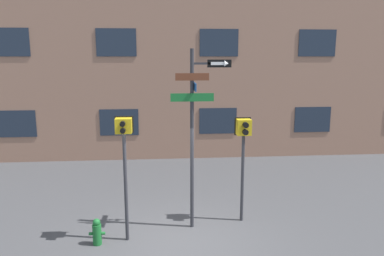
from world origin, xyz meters
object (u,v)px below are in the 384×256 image
street_sign_pole (195,123)px  fire_hydrant (97,232)px  pedestrian_signal_left (124,145)px  pedestrian_signal_right (243,140)px

street_sign_pole → fire_hydrant: (-2.28, -0.70, -2.32)m
pedestrian_signal_left → fire_hydrant: bearing=-166.2°
pedestrian_signal_left → pedestrian_signal_right: bearing=15.7°
pedestrian_signal_left → fire_hydrant: 2.07m
pedestrian_signal_left → pedestrian_signal_right: size_ratio=1.07×
fire_hydrant → pedestrian_signal_left: bearing=13.8°
street_sign_pole → pedestrian_signal_right: bearing=11.9°
pedestrian_signal_right → street_sign_pole: bearing=-168.1°
street_sign_pole → fire_hydrant: size_ratio=7.10×
street_sign_pole → pedestrian_signal_left: bearing=-161.5°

